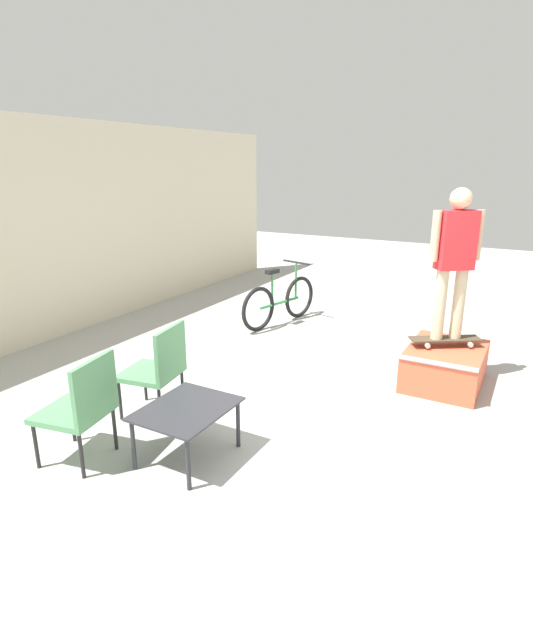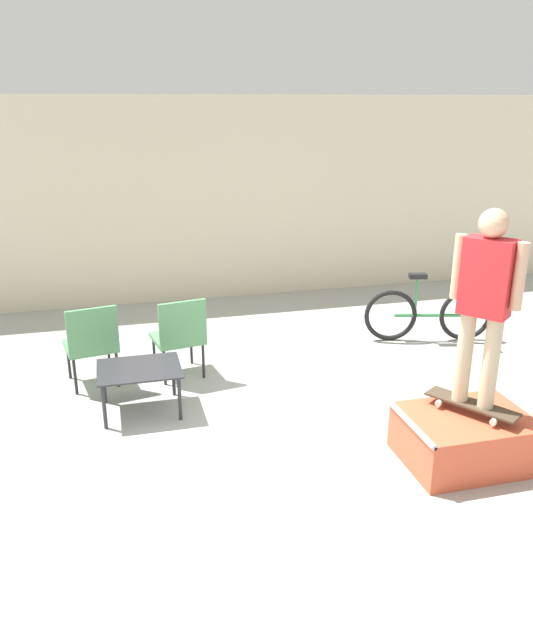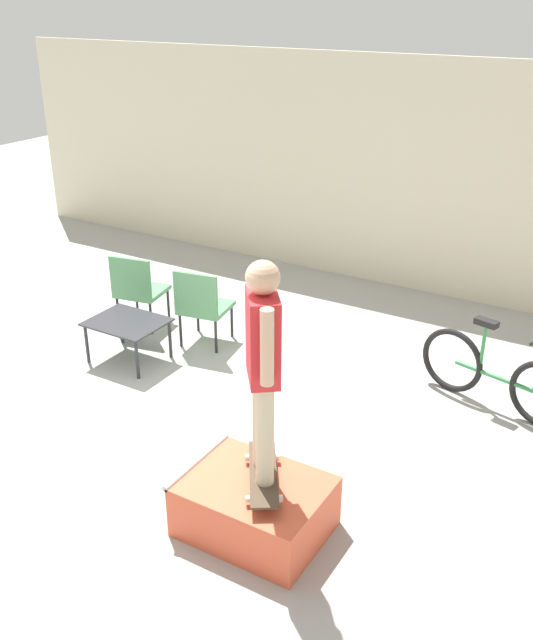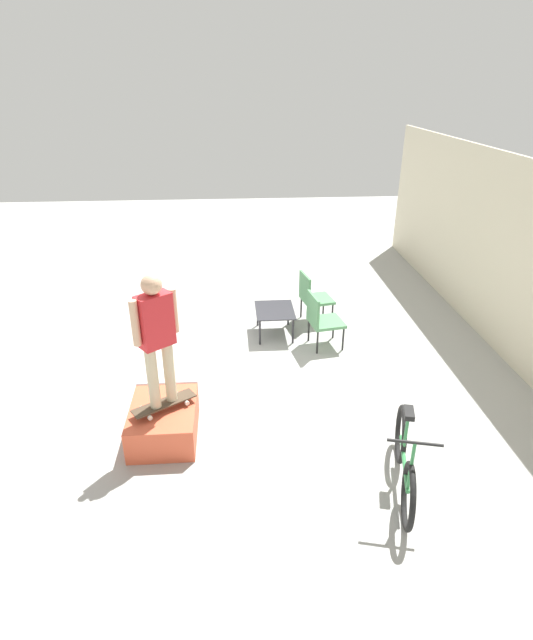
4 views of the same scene
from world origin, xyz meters
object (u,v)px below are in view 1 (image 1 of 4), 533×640
(patio_chair_left, at_px, (82,405))
(bicycle, at_px, (280,301))
(skate_ramp_box, at_px, (445,366))
(coffee_table, at_px, (187,414))
(person_skater, at_px, (455,253))
(patio_chair_right, at_px, (158,366))
(skateboard_on_ramp, at_px, (445,339))

(patio_chair_left, height_order, bicycle, bicycle)
(patio_chair_left, bearing_deg, skate_ramp_box, 132.18)
(coffee_table, relative_size, patio_chair_left, 0.87)
(person_skater, bearing_deg, patio_chair_right, -173.73)
(coffee_table, bearing_deg, patio_chair_left, 122.16)
(skateboard_on_ramp, xyz_separation_m, coffee_table, (-2.66, 1.56, -0.10))
(skateboard_on_ramp, bearing_deg, coffee_table, -153.28)
(skate_ramp_box, relative_size, patio_chair_left, 1.15)
(skate_ramp_box, height_order, bicycle, bicycle)
(coffee_table, distance_m, patio_chair_left, 0.85)
(coffee_table, relative_size, patio_chair_right, 0.87)
(skateboard_on_ramp, bearing_deg, patio_chair_left, -159.05)
(skate_ramp_box, height_order, person_skater, person_skater)
(patio_chair_left, height_order, patio_chair_right, same)
(coffee_table, bearing_deg, patio_chair_right, 55.93)
(skateboard_on_ramp, xyz_separation_m, patio_chair_right, (-2.18, 2.28, 0.01))
(coffee_table, distance_m, patio_chair_right, 0.87)
(patio_chair_left, bearing_deg, person_skater, 133.08)
(patio_chair_right, bearing_deg, skate_ramp_box, 122.84)
(skateboard_on_ramp, xyz_separation_m, bicycle, (1.02, 2.63, -0.15))
(person_skater, distance_m, patio_chair_left, 3.97)
(bicycle, bearing_deg, patio_chair_left, -161.49)
(skateboard_on_ramp, height_order, patio_chair_right, patio_chair_right)
(person_skater, xyz_separation_m, patio_chair_left, (-3.11, 2.28, -0.96))
(skateboard_on_ramp, height_order, bicycle, bicycle)
(skateboard_on_ramp, distance_m, patio_chair_left, 3.86)
(skate_ramp_box, distance_m, patio_chair_left, 3.85)
(skate_ramp_box, xyz_separation_m, patio_chair_left, (-3.06, 2.31, 0.30))
(patio_chair_right, relative_size, bicycle, 0.58)
(patio_chair_left, xyz_separation_m, patio_chair_right, (0.93, -0.00, 0.00))
(coffee_table, bearing_deg, skate_ramp_box, -31.48)
(person_skater, height_order, patio_chair_right, person_skater)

